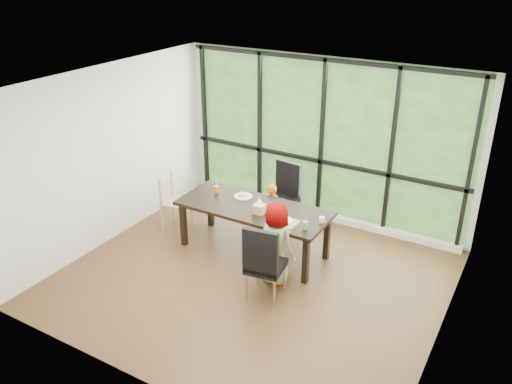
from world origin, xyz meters
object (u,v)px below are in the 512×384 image
tissue_box (259,209)px  chair_window_leather (281,197)px  orange_cup (217,189)px  chair_interior_leather (266,261)px  white_mug (322,220)px  dining_table (254,229)px  child_toddler (271,211)px  plate_far (243,196)px  plate_near (283,220)px  green_cup (305,225)px  chair_end_beech (177,202)px  child_older (277,244)px

tissue_box → chair_window_leather: bearing=100.3°
orange_cup → tissue_box: size_ratio=0.71×
chair_interior_leather → white_mug: 1.05m
dining_table → white_mug: 1.13m
child_toddler → plate_far: 0.56m
plate_far → plate_near: (0.88, -0.39, -0.00)m
plate_far → green_cup: green_cup is taller
chair_interior_leather → plate_near: chair_interior_leather is taller
chair_end_beech → chair_interior_leather: bearing=-122.6°
dining_table → chair_end_beech: (-1.47, 0.04, 0.08)m
chair_interior_leather → child_toddler: 1.62m
chair_window_leather → plate_near: (0.59, -1.08, 0.22)m
chair_end_beech → orange_cup: 0.81m
chair_interior_leather → child_older: size_ratio=0.92×
chair_end_beech → plate_far: size_ratio=3.27×
orange_cup → chair_window_leather: bearing=46.4°
chair_window_leather → tissue_box: size_ratio=7.01×
white_mug → chair_interior_leather: bearing=-109.7°
child_older → white_mug: bearing=-112.6°
green_cup → white_mug: 0.32m
chair_end_beech → orange_cup: chair_end_beech is taller
child_older → orange_cup: size_ratio=10.73×
plate_near → white_mug: white_mug is taller
plate_near → child_toddler: bearing=128.2°
chair_end_beech → white_mug: size_ratio=11.85×
child_toddler → child_older: 1.27m
chair_end_beech → green_cup: bearing=-105.7°
child_toddler → tissue_box: size_ratio=5.71×
child_toddler → green_cup: bearing=-33.3°
child_toddler → white_mug: size_ratio=11.59×
dining_table → plate_near: plate_near is taller
white_mug → chair_end_beech: bearing=-179.4°
plate_near → white_mug: (0.48, 0.24, 0.03)m
chair_end_beech → child_older: bearing=-113.9°
dining_table → child_older: bearing=-37.9°
dining_table → chair_window_leather: size_ratio=2.09×
dining_table → orange_cup: 0.87m
chair_interior_leather → plate_near: 0.77m
child_toddler → chair_end_beech: bearing=-153.8°
plate_far → plate_near: 0.96m
chair_interior_leather → white_mug: bearing=-118.0°
plate_near → green_cup: size_ratio=2.22×
chair_interior_leather → child_toddler: bearing=-72.3°
chair_window_leather → chair_interior_leather: size_ratio=1.00×
plate_near → tissue_box: tissue_box is taller
green_cup → white_mug: bearing=68.8°
chair_interior_leather → green_cup: (0.23, 0.67, 0.27)m
chair_window_leather → plate_far: (-0.29, -0.69, 0.22)m
chair_end_beech → tissue_box: bearing=-105.3°
chair_window_leather → dining_table: bearing=-81.1°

